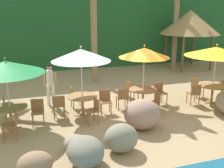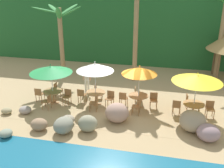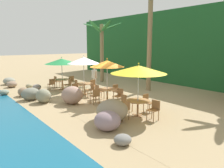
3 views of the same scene
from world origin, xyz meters
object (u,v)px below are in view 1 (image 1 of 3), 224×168
at_px(chair_white_seaward, 105,100).
at_px(chair_orange_left, 123,97).
at_px(dining_table_white, 82,99).
at_px(chair_white_left, 59,105).
at_px(chair_white_right, 94,109).
at_px(chair_orange_right, 155,101).
at_px(umbrella_white, 81,55).
at_px(chair_orange_inland, 131,89).
at_px(umbrella_orange, 144,53).
at_px(chair_yellow_left, 195,93).
at_px(chair_yellow_inland, 196,86).
at_px(dining_table_yellow, 213,89).
at_px(chair_white_inland, 74,96).
at_px(chair_green_right, 12,123).
at_px(waiter_in_white, 50,82).
at_px(chair_green_inland, 8,105).
at_px(chair_orange_seaward, 160,92).
at_px(dining_table_orange, 143,92).
at_px(palm_tree_third, 177,4).
at_px(palapa_hut, 190,22).
at_px(umbrella_green, 6,67).
at_px(dining_table_green, 10,111).
at_px(umbrella_yellow, 217,51).
at_px(chair_green_seaward, 38,110).

bearing_deg(chair_white_seaward, chair_orange_left, 8.62).
height_order(dining_table_white, chair_white_left, chair_white_left).
distance_m(chair_white_right, chair_orange_right, 2.32).
bearing_deg(umbrella_white, chair_orange_inland, 22.21).
xyz_separation_m(umbrella_white, chair_orange_right, (2.52, -0.76, -1.72)).
bearing_deg(umbrella_orange, chair_yellow_left, -11.09).
height_order(chair_orange_left, chair_yellow_inland, same).
relative_size(chair_orange_right, dining_table_yellow, 0.79).
xyz_separation_m(dining_table_white, chair_white_right, (0.20, -0.83, -0.10)).
distance_m(umbrella_orange, dining_table_yellow, 3.35).
bearing_deg(chair_orange_inland, chair_orange_left, -128.48).
distance_m(chair_white_inland, chair_yellow_inland, 5.34).
distance_m(chair_green_right, waiter_in_white, 3.05).
height_order(chair_green_inland, chair_white_seaward, same).
bearing_deg(chair_orange_seaward, chair_yellow_left, -25.28).
bearing_deg(chair_yellow_inland, chair_white_inland, 176.36).
bearing_deg(dining_table_orange, palm_tree_third, 50.73).
height_order(dining_table_white, chair_yellow_left, chair_yellow_left).
bearing_deg(waiter_in_white, palapa_hut, 25.95).
relative_size(chair_green_inland, chair_yellow_inland, 1.00).
xyz_separation_m(chair_green_inland, chair_yellow_left, (7.09, -0.78, 0.00)).
bearing_deg(umbrella_white, chair_white_inland, 99.73).
height_order(chair_yellow_inland, waiter_in_white, waiter_in_white).
bearing_deg(umbrella_green, waiter_in_white, 50.90).
distance_m(chair_green_inland, chair_orange_left, 4.17).
distance_m(chair_green_inland, chair_yellow_left, 7.13).
bearing_deg(dining_table_white, waiter_in_white, 124.55).
relative_size(chair_white_left, umbrella_orange, 0.35).
distance_m(dining_table_green, umbrella_yellow, 7.98).
xyz_separation_m(umbrella_white, umbrella_orange, (2.44, 0.09, -0.05)).
distance_m(dining_table_white, chair_white_right, 0.86).
distance_m(dining_table_orange, chair_orange_seaward, 0.86).
xyz_separation_m(chair_green_right, chair_orange_inland, (4.64, 2.16, 0.00)).
bearing_deg(umbrella_green, chair_white_left, 12.95).
height_order(umbrella_yellow, palapa_hut, palapa_hut).
distance_m(chair_green_right, chair_white_seaward, 3.46).
height_order(umbrella_orange, umbrella_yellow, umbrella_orange).
xyz_separation_m(dining_table_white, palm_tree_third, (7.28, 6.00, 3.44)).
bearing_deg(dining_table_white, chair_orange_right, -16.85).
relative_size(chair_white_left, chair_orange_inland, 1.00).
height_order(dining_table_orange, palm_tree_third, palm_tree_third).
bearing_deg(chair_white_inland, umbrella_green, -151.98).
xyz_separation_m(umbrella_green, chair_orange_right, (4.98, -0.38, -1.53)).
bearing_deg(chair_green_seaward, chair_white_seaward, 7.10).
height_order(chair_white_seaward, dining_table_yellow, chair_white_seaward).
xyz_separation_m(chair_white_right, chair_orange_left, (1.39, 0.91, 0.00)).
distance_m(chair_orange_right, chair_yellow_left, 2.05).
distance_m(umbrella_white, chair_orange_right, 3.15).
bearing_deg(umbrella_orange, palapa_hut, 45.14).
bearing_deg(umbrella_white, chair_yellow_left, -4.06).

